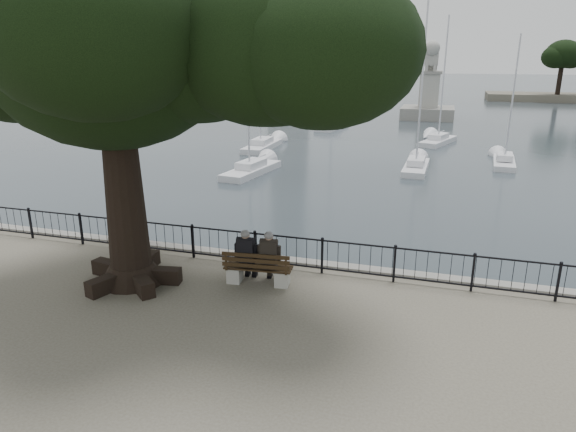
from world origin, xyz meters
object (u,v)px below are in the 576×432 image
at_px(tree, 146,31).
at_px(person_right, 270,259).
at_px(bench, 258,272).
at_px(lion_monument, 429,100).
at_px(person_left, 247,257).
at_px(lighthouse, 288,10).

bearing_deg(tree, person_right, 16.92).
distance_m(bench, lion_monument, 48.70).
relative_size(bench, tree, 0.16).
height_order(person_left, lion_monument, lion_monument).
bearing_deg(lion_monument, bench, -92.92).
height_order(tree, lion_monument, tree).
height_order(person_left, person_right, same).
distance_m(person_left, tree, 6.14).
distance_m(bench, lighthouse, 64.21).
distance_m(person_right, tree, 6.39).
bearing_deg(person_left, person_right, 5.86).
bearing_deg(person_right, lighthouse, 106.40).
height_order(lighthouse, lion_monument, lighthouse).
bearing_deg(bench, lighthouse, 106.10).
relative_size(person_left, lighthouse, 0.05).
bearing_deg(person_right, tree, -163.08).
bearing_deg(lighthouse, tree, -76.17).
bearing_deg(bench, lion_monument, 87.08).
xyz_separation_m(person_right, tree, (-2.72, -0.83, 5.72)).
relative_size(bench, lion_monument, 0.22).
relative_size(person_left, tree, 0.13).
xyz_separation_m(person_right, lighthouse, (-17.83, 60.56, 11.11)).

